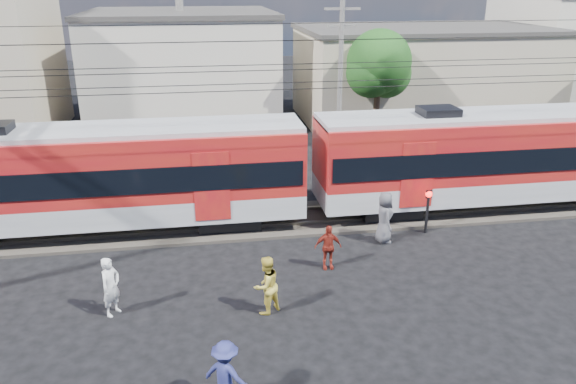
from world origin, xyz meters
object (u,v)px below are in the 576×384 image
(pedestrian_c, at_px, (226,374))
(crossing_signal, at_px, (428,203))
(pedestrian_a, at_px, (111,287))
(commuter_train, at_px, (95,174))

(pedestrian_c, height_order, crossing_signal, crossing_signal)
(pedestrian_c, distance_m, crossing_signal, 11.62)
(pedestrian_a, distance_m, pedestrian_c, 5.31)
(commuter_train, xyz_separation_m, crossing_signal, (12.41, -2.00, -1.18))
(pedestrian_c, xyz_separation_m, crossing_signal, (8.20, 8.23, 0.38))
(commuter_train, distance_m, pedestrian_c, 11.17)
(pedestrian_c, bearing_deg, commuter_train, -35.38)
(pedestrian_a, xyz_separation_m, pedestrian_c, (3.06, -4.33, -0.06))
(pedestrian_a, bearing_deg, pedestrian_c, -109.27)
(crossing_signal, bearing_deg, pedestrian_a, -160.94)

